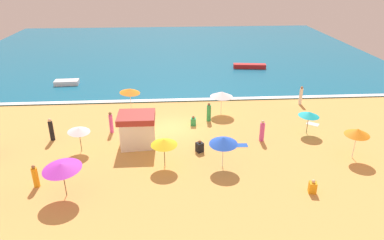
{
  "coord_description": "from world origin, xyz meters",
  "views": [
    {
      "loc": [
        -0.19,
        -26.45,
        12.65
      ],
      "look_at": [
        1.55,
        -0.27,
        0.8
      ],
      "focal_mm": 32.65,
      "sensor_mm": 36.0,
      "label": 1
    }
  ],
  "objects_px": {
    "beach_umbrella_1": "(222,94)",
    "small_boat_0": "(250,66)",
    "beach_umbrella_6": "(164,142)",
    "beachgoer_2": "(35,177)",
    "lifeguard_cabana": "(137,129)",
    "beachgoer_5": "(200,147)",
    "beach_umbrella_9": "(62,166)",
    "beachgoer_7": "(301,96)",
    "beachgoer_3": "(111,123)",
    "small_boat_1": "(67,82)",
    "beachgoer_4": "(51,130)",
    "beach_umbrella_8": "(130,91)",
    "beachgoer_0": "(313,187)",
    "beachgoer_9": "(262,131)",
    "beach_umbrella_2": "(357,132)",
    "beach_umbrella_0": "(223,141)",
    "beachgoer_6": "(193,121)",
    "beach_umbrella_5": "(79,130)",
    "beach_umbrella_4": "(309,114)",
    "beachgoer_1": "(209,113)"
  },
  "relations": [
    {
      "from": "beachgoer_6",
      "to": "beach_umbrella_9",
      "type": "bearing_deg",
      "value": -131.33
    },
    {
      "from": "lifeguard_cabana",
      "to": "beachgoer_3",
      "type": "distance_m",
      "value": 3.25
    },
    {
      "from": "beach_umbrella_4",
      "to": "small_boat_1",
      "type": "bearing_deg",
      "value": 148.82
    },
    {
      "from": "beachgoer_0",
      "to": "beach_umbrella_2",
      "type": "bearing_deg",
      "value": 40.91
    },
    {
      "from": "lifeguard_cabana",
      "to": "beachgoer_1",
      "type": "relative_size",
      "value": 1.64
    },
    {
      "from": "beachgoer_6",
      "to": "beachgoer_5",
      "type": "bearing_deg",
      "value": -88.18
    },
    {
      "from": "beachgoer_5",
      "to": "small_boat_1",
      "type": "height_order",
      "value": "beachgoer_5"
    },
    {
      "from": "beach_umbrella_6",
      "to": "beachgoer_4",
      "type": "distance_m",
      "value": 9.85
    },
    {
      "from": "beach_umbrella_1",
      "to": "beachgoer_1",
      "type": "xyz_separation_m",
      "value": [
        -1.3,
        -1.52,
        -1.12
      ]
    },
    {
      "from": "beach_umbrella_8",
      "to": "beachgoer_3",
      "type": "xyz_separation_m",
      "value": [
        -1.18,
        -4.35,
        -1.16
      ]
    },
    {
      "from": "beach_umbrella_6",
      "to": "beachgoer_0",
      "type": "xyz_separation_m",
      "value": [
        8.86,
        -3.61,
        -1.45
      ]
    },
    {
      "from": "beachgoer_4",
      "to": "beachgoer_3",
      "type": "bearing_deg",
      "value": 13.54
    },
    {
      "from": "beachgoer_9",
      "to": "small_boat_0",
      "type": "height_order",
      "value": "beachgoer_9"
    },
    {
      "from": "beachgoer_9",
      "to": "small_boat_1",
      "type": "height_order",
      "value": "beachgoer_9"
    },
    {
      "from": "beach_umbrella_0",
      "to": "beachgoer_4",
      "type": "distance_m",
      "value": 13.57
    },
    {
      "from": "beachgoer_4",
      "to": "beachgoer_5",
      "type": "xyz_separation_m",
      "value": [
        11.29,
        -2.59,
        -0.49
      ]
    },
    {
      "from": "beach_umbrella_4",
      "to": "beachgoer_2",
      "type": "bearing_deg",
      "value": -162.4
    },
    {
      "from": "beachgoer_2",
      "to": "beachgoer_9",
      "type": "bearing_deg",
      "value": 18.38
    },
    {
      "from": "lifeguard_cabana",
      "to": "beachgoer_4",
      "type": "height_order",
      "value": "lifeguard_cabana"
    },
    {
      "from": "beach_umbrella_4",
      "to": "beach_umbrella_9",
      "type": "bearing_deg",
      "value": -157.36
    },
    {
      "from": "beachgoer_3",
      "to": "small_boat_1",
      "type": "bearing_deg",
      "value": 118.52
    },
    {
      "from": "beach_umbrella_5",
      "to": "beachgoer_5",
      "type": "relative_size",
      "value": 2.42
    },
    {
      "from": "beach_umbrella_5",
      "to": "beach_umbrella_6",
      "type": "relative_size",
      "value": 1.06
    },
    {
      "from": "beach_umbrella_0",
      "to": "beachgoer_1",
      "type": "bearing_deg",
      "value": 90.81
    },
    {
      "from": "beach_umbrella_1",
      "to": "small_boat_0",
      "type": "bearing_deg",
      "value": 68.07
    },
    {
      "from": "beach_umbrella_9",
      "to": "beachgoer_7",
      "type": "xyz_separation_m",
      "value": [
        18.97,
        13.48,
        -1.14
      ]
    },
    {
      "from": "beachgoer_6",
      "to": "small_boat_0",
      "type": "bearing_deg",
      "value": 63.07
    },
    {
      "from": "beach_umbrella_2",
      "to": "beachgoer_6",
      "type": "xyz_separation_m",
      "value": [
        -10.89,
        6.19,
        -1.69
      ]
    },
    {
      "from": "lifeguard_cabana",
      "to": "beachgoer_5",
      "type": "distance_m",
      "value": 4.87
    },
    {
      "from": "beach_umbrella_1",
      "to": "small_boat_0",
      "type": "height_order",
      "value": "beach_umbrella_1"
    },
    {
      "from": "beach_umbrella_2",
      "to": "beachgoer_6",
      "type": "bearing_deg",
      "value": 150.39
    },
    {
      "from": "beach_umbrella_8",
      "to": "beachgoer_0",
      "type": "height_order",
      "value": "beach_umbrella_8"
    },
    {
      "from": "beach_umbrella_5",
      "to": "beachgoer_3",
      "type": "distance_m",
      "value": 3.56
    },
    {
      "from": "lifeguard_cabana",
      "to": "small_boat_1",
      "type": "distance_m",
      "value": 17.31
    },
    {
      "from": "beach_umbrella_0",
      "to": "beach_umbrella_1",
      "type": "height_order",
      "value": "beach_umbrella_0"
    },
    {
      "from": "beach_umbrella_2",
      "to": "beach_umbrella_0",
      "type": "bearing_deg",
      "value": -176.72
    },
    {
      "from": "beach_umbrella_6",
      "to": "beach_umbrella_9",
      "type": "relative_size",
      "value": 0.68
    },
    {
      "from": "beach_umbrella_1",
      "to": "beachgoer_9",
      "type": "xyz_separation_m",
      "value": [
        2.39,
        -5.5,
        -1.08
      ]
    },
    {
      "from": "lifeguard_cabana",
      "to": "beachgoer_5",
      "type": "xyz_separation_m",
      "value": [
        4.59,
        -1.39,
        -0.9
      ]
    },
    {
      "from": "beachgoer_7",
      "to": "beach_umbrella_6",
      "type": "bearing_deg",
      "value": -141.28
    },
    {
      "from": "beach_umbrella_6",
      "to": "beachgoer_2",
      "type": "xyz_separation_m",
      "value": [
        -7.89,
        -1.87,
        -1.13
      ]
    },
    {
      "from": "beachgoer_6",
      "to": "lifeguard_cabana",
      "type": "bearing_deg",
      "value": -144.39
    },
    {
      "from": "beach_umbrella_2",
      "to": "beach_umbrella_6",
      "type": "distance_m",
      "value": 13.28
    },
    {
      "from": "beachgoer_1",
      "to": "beachgoer_3",
      "type": "distance_m",
      "value": 8.33
    },
    {
      "from": "beachgoer_1",
      "to": "small_boat_0",
      "type": "distance_m",
      "value": 17.46
    },
    {
      "from": "beach_umbrella_0",
      "to": "small_boat_0",
      "type": "xyz_separation_m",
      "value": [
        7.0,
        23.49,
        -1.6
      ]
    },
    {
      "from": "beach_umbrella_8",
      "to": "beachgoer_0",
      "type": "bearing_deg",
      "value": -48.2
    },
    {
      "from": "beach_umbrella_0",
      "to": "beach_umbrella_9",
      "type": "distance_m",
      "value": 10.07
    },
    {
      "from": "beach_umbrella_1",
      "to": "beach_umbrella_2",
      "type": "distance_m",
      "value": 11.82
    },
    {
      "from": "beach_umbrella_6",
      "to": "beachgoer_7",
      "type": "xyz_separation_m",
      "value": [
        13.14,
        10.54,
        -0.95
      ]
    }
  ]
}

